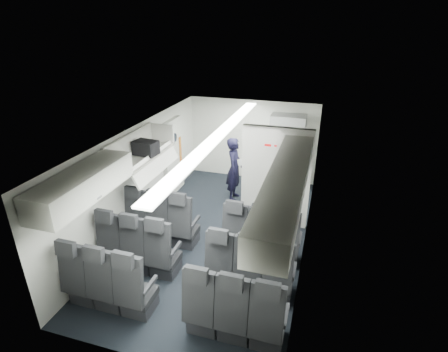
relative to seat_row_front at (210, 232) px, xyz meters
The scene contains 14 objects.
cabin_shell 0.90m from the seat_row_front, 90.00° to the left, with size 3.41×6.01×2.16m.
seat_row_front is the anchor object (origin of this frame).
seat_row_mid 0.90m from the seat_row_front, 90.00° to the right, with size 3.33×0.56×1.24m.
seat_row_rear 1.80m from the seat_row_front, 90.00° to the right, with size 3.33×0.56×1.24m.
overhead_bin_left_rear 2.50m from the seat_row_front, 133.68° to the right, with size 0.53×1.80×0.40m.
overhead_bin_left_front_open 1.98m from the seat_row_front, 168.87° to the left, with size 0.64×1.70×0.72m.
overhead_bin_right_rear 2.50m from the seat_row_front, 46.32° to the right, with size 0.53×1.80×0.40m.
overhead_bin_right_front 2.04m from the seat_row_front, 11.46° to the left, with size 0.53×1.70×0.40m.
bulkhead_partition 1.79m from the seat_row_front, 53.69° to the left, with size 1.40×0.15×2.13m.
galley_unit 3.43m from the seat_row_front, 73.72° to the left, with size 0.85×0.52×1.90m.
boarding_door 2.71m from the seat_row_front, 128.16° to the left, with size 0.12×1.27×1.86m.
flight_attendant 2.21m from the seat_row_front, 93.07° to the left, with size 0.57×0.37×1.55m, color black.
carry_on_bag 1.99m from the seat_row_front, 166.57° to the left, with size 0.44×0.30×0.26m, color black.
papers 2.21m from the seat_row_front, 88.03° to the left, with size 0.22×0.02×0.15m, color white.
Camera 1 is at (1.85, -5.72, 4.03)m, focal length 28.00 mm.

